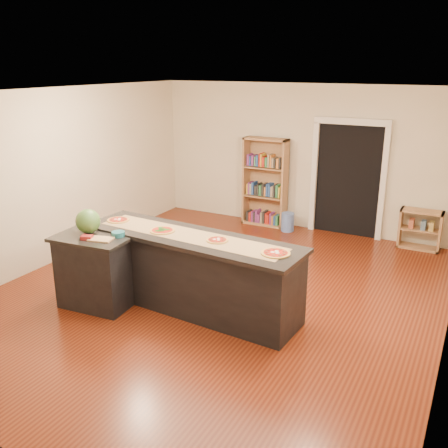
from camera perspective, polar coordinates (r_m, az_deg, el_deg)
The scene contains 16 objects.
room at distance 6.73m, azimuth -0.80°, elevation 2.77°, with size 6.00×7.00×2.80m.
doorway at distance 9.62m, azimuth 14.03°, elevation 5.69°, with size 1.40×0.09×2.21m.
kitchen_island at distance 6.67m, azimuth -3.85°, elevation -5.45°, with size 3.10×0.84×1.02m.
side_counter at distance 6.95m, azimuth -14.32°, elevation -5.11°, with size 1.01×0.74×1.00m.
bookshelf at distance 10.03m, azimuth 4.71°, elevation 4.78°, with size 0.88×0.31×1.76m, color tan.
low_shelf at distance 9.46m, azimuth 21.49°, elevation -0.59°, with size 0.71×0.30×0.71m, color tan.
waste_bin at distance 9.85m, azimuth 7.28°, elevation 0.24°, with size 0.25×0.25×0.36m, color #5574BD.
kraft_paper at distance 6.49m, azimuth -3.92°, elevation -1.32°, with size 2.69×0.48×0.00m, color #94754C.
watermelon at distance 6.86m, azimuth -15.28°, elevation 0.32°, with size 0.32×0.32×0.32m, color #144214.
cutting_board at distance 6.58m, azimuth -13.88°, elevation -1.70°, with size 0.30×0.20×0.02m, color tan.
package_red at distance 6.65m, azimuth -15.41°, elevation -1.48°, with size 0.14×0.10×0.05m, color maroon.
package_teal at distance 6.66m, azimuth -11.99°, elevation -1.13°, with size 0.17×0.17×0.06m, color #195966.
pizza_a at distance 7.24m, azimuth -11.99°, elevation 0.46°, with size 0.30×0.30×0.02m.
pizza_b at distance 6.69m, azimuth -7.07°, elevation -0.74°, with size 0.33×0.33×0.02m.
pizza_c at distance 6.28m, azimuth -0.78°, elevation -1.84°, with size 0.28×0.28×0.02m.
pizza_d at distance 5.89m, azimuth 5.92°, elevation -3.31°, with size 0.35×0.35×0.02m.
Camera 1 is at (3.12, -5.69, 3.17)m, focal length 40.00 mm.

